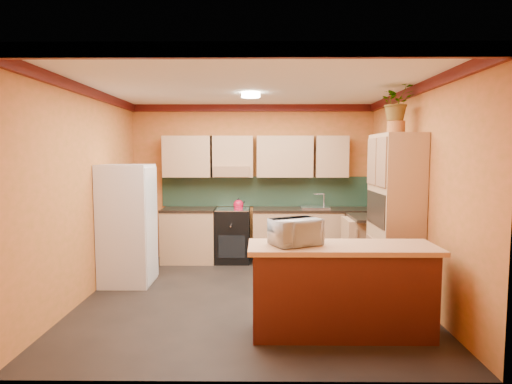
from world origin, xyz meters
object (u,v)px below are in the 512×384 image
Objects in this scene: microwave at (296,232)px; stove at (233,235)px; pantry at (395,217)px; breakfast_bar at (341,292)px; fridge at (127,225)px; base_cabinets_back at (269,236)px.

stove is at bearing 77.81° from microwave.
pantry is (2.19, -1.81, 0.59)m from stove.
microwave reaches higher than breakfast_bar.
stove is 0.54× the size of fridge.
stove is 3.14m from microwave.
fridge is 0.94× the size of breakfast_bar.
fridge is (-2.04, -1.26, 0.41)m from base_cabinets_back.
fridge is 0.81× the size of pantry.
stove is 1.89× the size of microwave.
stove is (-0.62, -0.00, 0.02)m from base_cabinets_back.
microwave is at bearing -86.15° from base_cabinets_back.
microwave is at bearing 180.00° from breakfast_bar.
base_cabinets_back is at bearing 31.81° from fridge.
pantry reaches higher than microwave.
breakfast_bar is (-0.89, -1.16, -0.61)m from pantry.
base_cabinets_back is 3.04m from breakfast_bar.
stove is at bearing -180.00° from base_cabinets_back.
breakfast_bar is (2.71, -1.70, -0.41)m from fridge.
base_cabinets_back is 2.43m from fridge.
stove is 1.94m from fridge.
breakfast_bar is (0.67, -2.97, 0.00)m from base_cabinets_back.
fridge is 3.23m from breakfast_bar.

